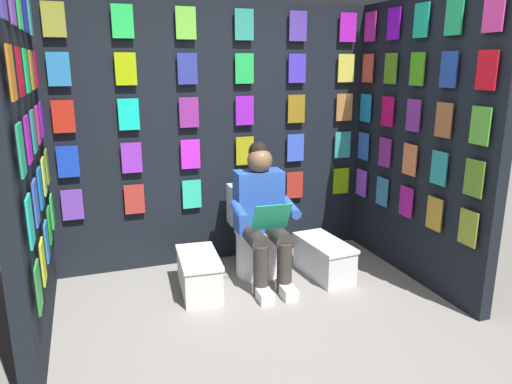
{
  "coord_description": "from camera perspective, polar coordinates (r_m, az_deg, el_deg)",
  "views": [
    {
      "loc": [
        1.12,
        2.42,
        1.81
      ],
      "look_at": [
        -0.09,
        -0.99,
        0.85
      ],
      "focal_mm": 33.93,
      "sensor_mm": 36.0,
      "label": 1
    }
  ],
  "objects": [
    {
      "name": "person_reading",
      "position": [
        4.03,
        0.81,
        -2.62
      ],
      "size": [
        0.54,
        0.69,
        1.19
      ],
      "rotation": [
        0.0,
        0.0,
        -0.04
      ],
      "color": "blue",
      "rests_on": "ground"
    },
    {
      "name": "display_wall_back",
      "position": [
        4.46,
        -4.79,
        6.64
      ],
      "size": [
        3.02,
        0.14,
        2.34
      ],
      "color": "black",
      "rests_on": "ground"
    },
    {
      "name": "display_wall_right",
      "position": [
        3.4,
        -25.7,
        2.66
      ],
      "size": [
        0.14,
        1.79,
        2.34
      ],
      "color": "black",
      "rests_on": "ground"
    },
    {
      "name": "display_wall_left",
      "position": [
        4.28,
        18.7,
        5.6
      ],
      "size": [
        0.14,
        1.79,
        2.34
      ],
      "color": "black",
      "rests_on": "ground"
    },
    {
      "name": "comic_longbox_far",
      "position": [
        4.32,
        8.01,
        -7.71
      ],
      "size": [
        0.35,
        0.65,
        0.32
      ],
      "rotation": [
        0.0,
        0.0,
        0.08
      ],
      "color": "silver",
      "rests_on": "ground"
    },
    {
      "name": "comic_longbox_near",
      "position": [
        4.0,
        -6.72,
        -9.56
      ],
      "size": [
        0.36,
        0.62,
        0.32
      ],
      "rotation": [
        0.0,
        0.0,
        -0.08
      ],
      "color": "white",
      "rests_on": "ground"
    },
    {
      "name": "ground_plane",
      "position": [
        3.23,
        4.64,
        -19.33
      ],
      "size": [
        30.0,
        30.0,
        0.0
      ],
      "primitive_type": "plane",
      "color": "gray"
    },
    {
      "name": "toilet",
      "position": [
        4.32,
        -0.14,
        -5.22
      ],
      "size": [
        0.41,
        0.56,
        0.77
      ],
      "rotation": [
        0.0,
        0.0,
        -0.04
      ],
      "color": "white",
      "rests_on": "ground"
    }
  ]
}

